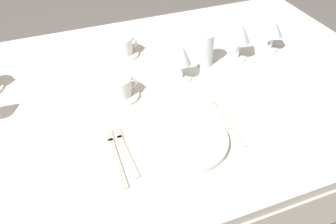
{
  "coord_description": "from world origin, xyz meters",
  "views": [
    {
      "loc": [
        -0.29,
        -0.94,
        1.47
      ],
      "look_at": [
        0.01,
        -0.15,
        0.76
      ],
      "focal_mm": 37.86,
      "sensor_mm": 36.0,
      "label": 1
    }
  ],
  "objects_px": {
    "coffee_cup_right": "(122,45)",
    "wine_glass_centre": "(241,34)",
    "dinner_plate": "(183,140)",
    "fork_outer": "(125,150)",
    "drink_tumbler": "(204,51)",
    "spoon_soup": "(223,117)",
    "wine_glass_right": "(274,30)",
    "fork_inner": "(116,155)",
    "wine_glass_far": "(182,57)",
    "coffee_cup_left": "(119,86)"
  },
  "relations": [
    {
      "from": "fork_outer",
      "to": "drink_tumbler",
      "type": "xyz_separation_m",
      "value": [
        0.41,
        0.33,
        0.05
      ]
    },
    {
      "from": "fork_outer",
      "to": "fork_inner",
      "type": "height_order",
      "value": "same"
    },
    {
      "from": "fork_outer",
      "to": "wine_glass_centre",
      "type": "xyz_separation_m",
      "value": [
        0.55,
        0.32,
        0.1
      ]
    },
    {
      "from": "coffee_cup_right",
      "to": "wine_glass_centre",
      "type": "relative_size",
      "value": 0.7
    },
    {
      "from": "fork_outer",
      "to": "spoon_soup",
      "type": "distance_m",
      "value": 0.33
    },
    {
      "from": "fork_inner",
      "to": "coffee_cup_left",
      "type": "bearing_deg",
      "value": 71.85
    },
    {
      "from": "coffee_cup_right",
      "to": "wine_glass_far",
      "type": "height_order",
      "value": "wine_glass_far"
    },
    {
      "from": "fork_outer",
      "to": "spoon_soup",
      "type": "bearing_deg",
      "value": 4.15
    },
    {
      "from": "dinner_plate",
      "to": "coffee_cup_left",
      "type": "distance_m",
      "value": 0.3
    },
    {
      "from": "spoon_soup",
      "to": "dinner_plate",
      "type": "bearing_deg",
      "value": -161.86
    },
    {
      "from": "spoon_soup",
      "to": "coffee_cup_left",
      "type": "distance_m",
      "value": 0.35
    },
    {
      "from": "dinner_plate",
      "to": "fork_outer",
      "type": "bearing_deg",
      "value": 170.23
    },
    {
      "from": "fork_inner",
      "to": "wine_glass_centre",
      "type": "bearing_deg",
      "value": 29.94
    },
    {
      "from": "dinner_plate",
      "to": "fork_inner",
      "type": "height_order",
      "value": "dinner_plate"
    },
    {
      "from": "fork_outer",
      "to": "wine_glass_far",
      "type": "xyz_separation_m",
      "value": [
        0.29,
        0.27,
        0.09
      ]
    },
    {
      "from": "fork_outer",
      "to": "drink_tumbler",
      "type": "relative_size",
      "value": 1.66
    },
    {
      "from": "dinner_plate",
      "to": "coffee_cup_right",
      "type": "height_order",
      "value": "coffee_cup_right"
    },
    {
      "from": "wine_glass_far",
      "to": "drink_tumbler",
      "type": "distance_m",
      "value": 0.14
    },
    {
      "from": "coffee_cup_right",
      "to": "wine_glass_right",
      "type": "height_order",
      "value": "wine_glass_right"
    },
    {
      "from": "dinner_plate",
      "to": "coffee_cup_left",
      "type": "relative_size",
      "value": 2.52
    },
    {
      "from": "fork_inner",
      "to": "wine_glass_right",
      "type": "relative_size",
      "value": 1.79
    },
    {
      "from": "coffee_cup_left",
      "to": "drink_tumbler",
      "type": "height_order",
      "value": "drink_tumbler"
    },
    {
      "from": "dinner_plate",
      "to": "coffee_cup_right",
      "type": "xyz_separation_m",
      "value": [
        -0.03,
        0.54,
        0.03
      ]
    },
    {
      "from": "spoon_soup",
      "to": "wine_glass_right",
      "type": "bearing_deg",
      "value": 39.16
    },
    {
      "from": "coffee_cup_left",
      "to": "wine_glass_right",
      "type": "height_order",
      "value": "wine_glass_right"
    },
    {
      "from": "dinner_plate",
      "to": "coffee_cup_right",
      "type": "relative_size",
      "value": 2.53
    },
    {
      "from": "coffee_cup_left",
      "to": "wine_glass_centre",
      "type": "xyz_separation_m",
      "value": [
        0.49,
        0.07,
        0.06
      ]
    },
    {
      "from": "wine_glass_centre",
      "to": "drink_tumbler",
      "type": "distance_m",
      "value": 0.15
    },
    {
      "from": "fork_inner",
      "to": "wine_glass_centre",
      "type": "distance_m",
      "value": 0.67
    },
    {
      "from": "coffee_cup_right",
      "to": "wine_glass_far",
      "type": "relative_size",
      "value": 0.77
    },
    {
      "from": "drink_tumbler",
      "to": "coffee_cup_left",
      "type": "bearing_deg",
      "value": -166.49
    },
    {
      "from": "fork_inner",
      "to": "coffee_cup_left",
      "type": "relative_size",
      "value": 2.12
    },
    {
      "from": "fork_outer",
      "to": "wine_glass_centre",
      "type": "bearing_deg",
      "value": 30.43
    },
    {
      "from": "dinner_plate",
      "to": "wine_glass_far",
      "type": "distance_m",
      "value": 0.33
    },
    {
      "from": "fork_outer",
      "to": "fork_inner",
      "type": "distance_m",
      "value": 0.03
    },
    {
      "from": "wine_glass_right",
      "to": "drink_tumbler",
      "type": "relative_size",
      "value": 1.01
    },
    {
      "from": "coffee_cup_left",
      "to": "wine_glass_far",
      "type": "bearing_deg",
      "value": 5.02
    },
    {
      "from": "coffee_cup_right",
      "to": "spoon_soup",
      "type": "bearing_deg",
      "value": -68.66
    },
    {
      "from": "dinner_plate",
      "to": "coffee_cup_right",
      "type": "distance_m",
      "value": 0.54
    },
    {
      "from": "fork_inner",
      "to": "spoon_soup",
      "type": "bearing_deg",
      "value": 5.65
    },
    {
      "from": "coffee_cup_right",
      "to": "wine_glass_far",
      "type": "distance_m",
      "value": 0.28
    },
    {
      "from": "fork_inner",
      "to": "wine_glass_far",
      "type": "height_order",
      "value": "wine_glass_far"
    },
    {
      "from": "wine_glass_far",
      "to": "wine_glass_right",
      "type": "bearing_deg",
      "value": 8.41
    },
    {
      "from": "wine_glass_right",
      "to": "wine_glass_far",
      "type": "bearing_deg",
      "value": -171.59
    },
    {
      "from": "fork_inner",
      "to": "drink_tumbler",
      "type": "distance_m",
      "value": 0.56
    },
    {
      "from": "fork_inner",
      "to": "spoon_soup",
      "type": "relative_size",
      "value": 0.98
    },
    {
      "from": "coffee_cup_left",
      "to": "wine_glass_far",
      "type": "distance_m",
      "value": 0.24
    },
    {
      "from": "spoon_soup",
      "to": "wine_glass_centre",
      "type": "height_order",
      "value": "wine_glass_centre"
    },
    {
      "from": "wine_glass_centre",
      "to": "wine_glass_far",
      "type": "xyz_separation_m",
      "value": [
        -0.26,
        -0.05,
        -0.01
      ]
    },
    {
      "from": "coffee_cup_right",
      "to": "wine_glass_far",
      "type": "bearing_deg",
      "value": -57.34
    }
  ]
}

